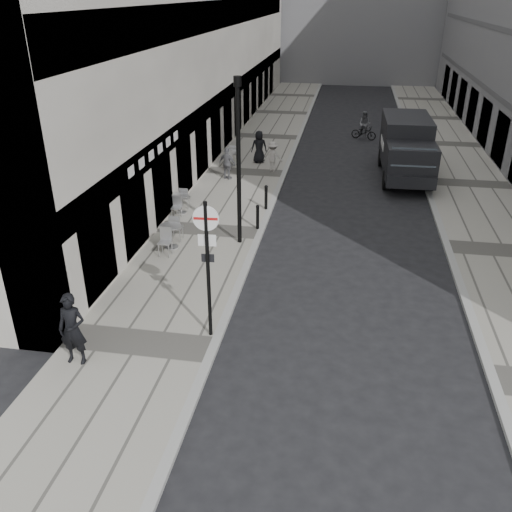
{
  "coord_description": "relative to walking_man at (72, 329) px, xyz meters",
  "views": [
    {
      "loc": [
        3.09,
        -8.55,
        8.57
      ],
      "look_at": [
        0.64,
        5.79,
        1.4
      ],
      "focal_mm": 38.0,
      "sensor_mm": 36.0,
      "label": 1
    }
  ],
  "objects": [
    {
      "name": "cyclist",
      "position": [
        7.3,
        24.72,
        -0.4
      ],
      "size": [
        1.72,
        1.11,
        1.75
      ],
      "rotation": [
        0.0,
        0.0,
        -0.37
      ],
      "color": "black",
      "rests_on": "ground"
    },
    {
      "name": "sign_post",
      "position": [
        3.03,
        1.72,
        1.51
      ],
      "size": [
        0.66,
        0.11,
        3.86
      ],
      "rotation": [
        0.0,
        0.0,
        0.06
      ],
      "color": "black",
      "rests_on": "sidewalk"
    },
    {
      "name": "panel_van",
      "position": [
        9.23,
        17.24,
        0.54
      ],
      "size": [
        2.39,
        6.16,
        2.88
      ],
      "rotation": [
        0.0,
        0.0,
        0.02
      ],
      "color": "black",
      "rests_on": "ground"
    },
    {
      "name": "ground",
      "position": [
        3.23,
        -1.65,
        -1.08
      ],
      "size": [
        120.0,
        120.0,
        0.0
      ],
      "primitive_type": "plane",
      "color": "black",
      "rests_on": "ground"
    },
    {
      "name": "bollard_near",
      "position": [
        3.08,
        11.28,
        -0.47
      ],
      "size": [
        0.13,
        0.13,
        0.99
      ],
      "primitive_type": "cylinder",
      "color": "black",
      "rests_on": "sidewalk"
    },
    {
      "name": "pedestrian_a",
      "position": [
        0.58,
        15.02,
        -0.18
      ],
      "size": [
        1.0,
        0.69,
        1.57
      ],
      "primitive_type": "imported",
      "rotation": [
        0.0,
        0.0,
        2.77
      ],
      "color": "slate",
      "rests_on": "sidewalk"
    },
    {
      "name": "cafe_table_mid",
      "position": [
        0.27,
        6.89,
        -0.45
      ],
      "size": [
        0.79,
        1.78,
        1.01
      ],
      "color": "#B7B7B9",
      "rests_on": "sidewalk"
    },
    {
      "name": "sidewalk",
      "position": [
        1.23,
        16.35,
        -1.02
      ],
      "size": [
        4.0,
        60.0,
        0.12
      ],
      "primitive_type": "cube",
      "color": "gray",
      "rests_on": "ground"
    },
    {
      "name": "lamppost",
      "position": [
        2.63,
        7.78,
        2.34
      ],
      "size": [
        0.27,
        0.27,
        5.94
      ],
      "color": "black",
      "rests_on": "sidewalk"
    },
    {
      "name": "bollard_far",
      "position": [
        3.08,
        9.12,
        -0.5
      ],
      "size": [
        0.12,
        0.12,
        0.93
      ],
      "primitive_type": "cylinder",
      "color": "black",
      "rests_on": "sidewalk"
    },
    {
      "name": "pedestrian_c",
      "position": [
        1.65,
        18.13,
        -0.1
      ],
      "size": [
        0.96,
        0.77,
        1.72
      ],
      "primitive_type": "imported",
      "rotation": [
        0.0,
        0.0,
        3.44
      ],
      "color": "black",
      "rests_on": "sidewalk"
    },
    {
      "name": "walking_man",
      "position": [
        0.0,
        0.0,
        0.0
      ],
      "size": [
        0.71,
        0.48,
        1.92
      ],
      "primitive_type": "imported",
      "rotation": [
        0.0,
        0.0,
        0.02
      ],
      "color": "black",
      "rests_on": "sidewalk"
    },
    {
      "name": "cafe_table_far",
      "position": [
        0.25,
        17.31,
        -0.48
      ],
      "size": [
        0.74,
        1.66,
        0.95
      ],
      "color": "silver",
      "rests_on": "sidewalk"
    },
    {
      "name": "pedestrian_b",
      "position": [
        2.6,
        16.73,
        -0.2
      ],
      "size": [
        1.06,
        0.69,
        1.53
      ],
      "primitive_type": "imported",
      "rotation": [
        0.0,
        0.0,
        3.01
      ],
      "color": "#A39D97",
      "rests_on": "sidewalk"
    },
    {
      "name": "far_sidewalk",
      "position": [
        12.23,
        16.35,
        -1.02
      ],
      "size": [
        4.0,
        60.0,
        0.12
      ],
      "primitive_type": "cube",
      "color": "gray",
      "rests_on": "ground"
    },
    {
      "name": "cafe_table_near",
      "position": [
        -0.37,
        10.24,
        -0.49
      ],
      "size": [
        0.72,
        1.62,
        0.92
      ],
      "color": "silver",
      "rests_on": "sidewalk"
    }
  ]
}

